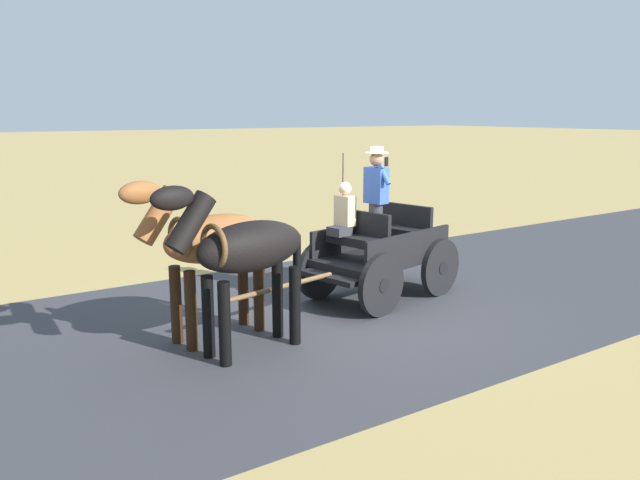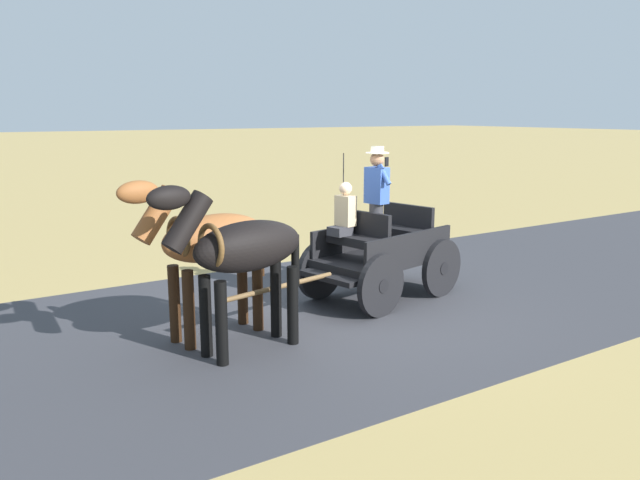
# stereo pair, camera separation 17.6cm
# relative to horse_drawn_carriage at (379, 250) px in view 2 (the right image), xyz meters

# --- Properties ---
(ground_plane) EXTENTS (200.00, 200.00, 0.00)m
(ground_plane) POSITION_rel_horse_drawn_carriage_xyz_m (-0.18, 0.55, -0.82)
(ground_plane) COLOR tan
(road_surface) EXTENTS (6.41, 160.00, 0.01)m
(road_surface) POSITION_rel_horse_drawn_carriage_xyz_m (-0.18, 0.55, -0.81)
(road_surface) COLOR #38383D
(road_surface) RESTS_ON ground
(horse_drawn_carriage) EXTENTS (1.87, 4.51, 2.50)m
(horse_drawn_carriage) POSITION_rel_horse_drawn_carriage_xyz_m (0.00, 0.00, 0.00)
(horse_drawn_carriage) COLOR black
(horse_drawn_carriage) RESTS_ON ground
(horse_near_side) EXTENTS (0.78, 2.15, 2.21)m
(horse_near_side) POSITION_rel_horse_drawn_carriage_xyz_m (-0.95, 2.90, 0.51)
(horse_near_side) COLOR black
(horse_near_side) RESTS_ON ground
(horse_off_side) EXTENTS (0.81, 2.15, 2.21)m
(horse_off_side) POSITION_rel_horse_drawn_carriage_xyz_m (-0.24, 3.04, 0.51)
(horse_off_side) COLOR brown
(horse_off_side) RESTS_ON ground
(traffic_cone) EXTENTS (0.32, 0.32, 0.50)m
(traffic_cone) POSITION_rel_horse_drawn_carriage_xyz_m (2.80, -1.67, -0.57)
(traffic_cone) COLOR orange
(traffic_cone) RESTS_ON ground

